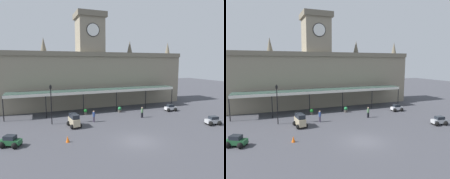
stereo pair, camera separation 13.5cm
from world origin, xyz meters
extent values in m
plane|color=#43434A|center=(0.00, 0.00, 0.00)|extent=(140.00, 140.00, 0.00)
cube|color=gray|center=(0.00, 20.01, 5.22)|extent=(38.18, 5.74, 10.44)
cube|color=#756C5B|center=(0.00, 16.99, 10.04)|extent=(38.18, 0.30, 0.80)
cube|color=gray|center=(0.00, 20.01, 13.64)|extent=(4.80, 4.80, 6.40)
cube|color=#6E6655|center=(0.00, 20.01, 17.34)|extent=(5.50, 5.50, 1.00)
cylinder|color=white|center=(0.00, 17.55, 14.41)|extent=(2.20, 0.12, 2.20)
cylinder|color=black|center=(0.00, 17.59, 14.41)|extent=(2.46, 0.06, 2.46)
cone|color=#675F50|center=(-8.59, 20.01, 11.74)|extent=(1.10, 1.10, 2.60)
cone|color=#675F50|center=(8.59, 20.01, 11.74)|extent=(1.10, 1.10, 2.60)
cone|color=#675F50|center=(18.09, 20.01, 11.74)|extent=(1.10, 1.10, 2.60)
cube|color=#38564C|center=(0.00, 14.94, 3.79)|extent=(29.51, 3.20, 0.16)
cube|color=silver|center=(0.00, 13.34, 3.59)|extent=(29.51, 0.12, 0.44)
cylinder|color=black|center=(-14.76, 13.49, 1.86)|extent=(0.14, 0.14, 3.71)
cylinder|color=black|center=(-8.85, 13.49, 1.86)|extent=(0.14, 0.14, 3.71)
cylinder|color=black|center=(-2.95, 13.49, 1.86)|extent=(0.14, 0.14, 3.71)
cylinder|color=black|center=(2.95, 13.49, 1.86)|extent=(0.14, 0.14, 3.71)
cylinder|color=black|center=(8.85, 13.49, 1.86)|extent=(0.14, 0.14, 3.71)
cylinder|color=black|center=(14.76, 13.49, 1.86)|extent=(0.14, 0.14, 3.71)
cube|color=tan|center=(-5.62, 7.40, 0.74)|extent=(1.24, 2.50, 0.95)
cube|color=#1E232B|center=(-5.62, 7.35, 1.50)|extent=(1.13, 2.00, 0.55)
sphere|color=black|center=(-6.20, 8.19, 0.32)|extent=(0.64, 0.64, 0.64)
sphere|color=black|center=(-5.26, 8.30, 0.32)|extent=(0.64, 0.64, 0.64)
sphere|color=black|center=(-5.99, 6.50, 0.32)|extent=(0.64, 0.64, 0.64)
sphere|color=black|center=(-5.05, 6.62, 0.32)|extent=(0.64, 0.64, 0.64)
cube|color=#1E512D|center=(-12.82, 3.37, 0.52)|extent=(2.23, 1.72, 0.50)
cube|color=#1E232B|center=(-12.86, 3.39, 0.98)|extent=(1.34, 1.22, 0.42)
sphere|color=black|center=(-12.02, 3.45, 0.32)|extent=(0.64, 0.64, 0.64)
sphere|color=black|center=(-12.42, 2.67, 0.32)|extent=(0.64, 0.64, 0.64)
sphere|color=black|center=(-13.22, 4.07, 0.32)|extent=(0.64, 0.64, 0.64)
sphere|color=black|center=(-13.62, 3.29, 0.32)|extent=(0.64, 0.64, 0.64)
cube|color=#B2B5BA|center=(12.47, 1.48, 0.52)|extent=(2.16, 1.19, 0.50)
cube|color=#1E232B|center=(12.52, 1.48, 0.98)|extent=(1.21, 0.96, 0.42)
sphere|color=black|center=(11.73, 1.15, 0.32)|extent=(0.64, 0.64, 0.64)
sphere|color=black|center=(11.87, 2.02, 0.32)|extent=(0.64, 0.64, 0.64)
sphere|color=black|center=(13.07, 0.94, 0.32)|extent=(0.64, 0.64, 0.64)
sphere|color=black|center=(13.20, 1.81, 0.32)|extent=(0.64, 0.64, 0.64)
cube|color=silver|center=(11.92, 10.05, 0.52)|extent=(2.10, 1.01, 0.50)
cube|color=#1E232B|center=(11.87, 10.05, 0.98)|extent=(1.15, 0.87, 0.42)
sphere|color=black|center=(12.62, 10.44, 0.32)|extent=(0.64, 0.64, 0.64)
sphere|color=black|center=(12.56, 9.57, 0.32)|extent=(0.64, 0.64, 0.64)
sphere|color=black|center=(11.27, 10.53, 0.32)|extent=(0.64, 0.64, 0.64)
sphere|color=black|center=(11.22, 9.66, 0.32)|extent=(0.64, 0.64, 0.64)
cylinder|color=black|center=(4.98, 8.11, 0.41)|extent=(0.17, 0.17, 0.82)
cylinder|color=black|center=(5.20, 8.15, 0.41)|extent=(0.17, 0.17, 0.82)
cylinder|color=#4C724C|center=(5.09, 8.13, 1.13)|extent=(0.34, 0.34, 0.62)
sphere|color=tan|center=(5.09, 8.13, 1.55)|extent=(0.23, 0.23, 0.23)
cylinder|color=#3F384C|center=(-2.60, 8.68, 0.41)|extent=(0.17, 0.17, 0.82)
cylinder|color=#3F384C|center=(-2.54, 8.47, 0.41)|extent=(0.17, 0.17, 0.82)
cylinder|color=#334C8C|center=(-2.57, 8.57, 1.13)|extent=(0.34, 0.34, 0.62)
sphere|color=tan|center=(-2.57, 8.57, 1.55)|extent=(0.23, 0.23, 0.23)
cylinder|color=black|center=(-8.31, 9.65, 2.50)|extent=(0.13, 0.13, 5.00)
cube|color=black|center=(-8.31, 9.65, 5.22)|extent=(0.30, 0.30, 0.44)
sphere|color=black|center=(-8.31, 9.65, 5.50)|extent=(0.14, 0.14, 0.14)
cone|color=orange|center=(-7.22, 2.45, 0.34)|extent=(0.40, 0.40, 0.68)
cylinder|color=#47423D|center=(3.15, 12.47, 0.21)|extent=(0.56, 0.56, 0.42)
sphere|color=#247E41|center=(3.15, 12.47, 0.66)|extent=(0.60, 0.60, 0.60)
cylinder|color=#47423D|center=(-2.74, 13.04, 0.21)|extent=(0.56, 0.56, 0.42)
sphere|color=#1E812B|center=(-2.74, 13.04, 0.66)|extent=(0.60, 0.60, 0.60)
camera|label=1|loc=(-10.09, -18.43, 8.54)|focal=31.95mm
camera|label=2|loc=(-9.96, -18.47, 8.54)|focal=31.95mm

